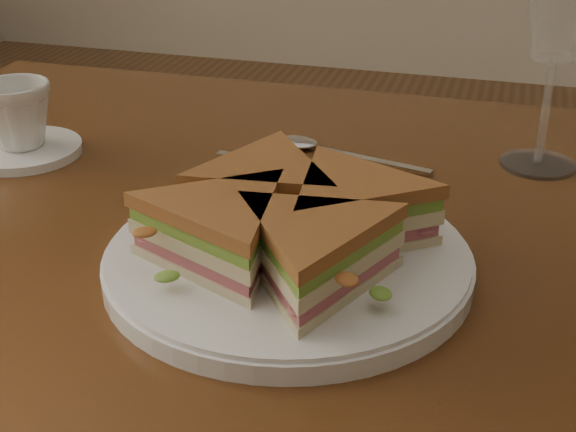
{
  "coord_description": "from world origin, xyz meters",
  "views": [
    {
      "loc": [
        0.13,
        -0.63,
        1.09
      ],
      "look_at": [
        -0.03,
        -0.09,
        0.8
      ],
      "focal_mm": 50.0,
      "sensor_mm": 36.0,
      "label": 1
    }
  ],
  "objects_px": {
    "sandwich_wedges": "(288,222)",
    "saucer": "(23,150)",
    "table": "(344,320)",
    "wine_glass": "(562,2)",
    "spoon": "(315,148)",
    "knife": "(303,170)",
    "coffee_cup": "(17,115)",
    "plate": "(288,262)"
  },
  "relations": [
    {
      "from": "table",
      "to": "wine_glass",
      "type": "xyz_separation_m",
      "value": [
        0.16,
        0.2,
        0.27
      ]
    },
    {
      "from": "spoon",
      "to": "coffee_cup",
      "type": "distance_m",
      "value": 0.32
    },
    {
      "from": "table",
      "to": "knife",
      "type": "relative_size",
      "value": 5.58
    },
    {
      "from": "sandwich_wedges",
      "to": "spoon",
      "type": "xyz_separation_m",
      "value": [
        -0.04,
        0.26,
        -0.04
      ]
    },
    {
      "from": "table",
      "to": "spoon",
      "type": "relative_size",
      "value": 6.64
    },
    {
      "from": "table",
      "to": "saucer",
      "type": "bearing_deg",
      "value": 168.98
    },
    {
      "from": "coffee_cup",
      "to": "plate",
      "type": "bearing_deg",
      "value": -4.79
    },
    {
      "from": "knife",
      "to": "coffee_cup",
      "type": "distance_m",
      "value": 0.31
    },
    {
      "from": "saucer",
      "to": "spoon",
      "type": "bearing_deg",
      "value": 17.73
    },
    {
      "from": "saucer",
      "to": "knife",
      "type": "bearing_deg",
      "value": 7.35
    },
    {
      "from": "sandwich_wedges",
      "to": "saucer",
      "type": "height_order",
      "value": "sandwich_wedges"
    },
    {
      "from": "saucer",
      "to": "coffee_cup",
      "type": "height_order",
      "value": "coffee_cup"
    },
    {
      "from": "sandwich_wedges",
      "to": "coffee_cup",
      "type": "distance_m",
      "value": 0.38
    },
    {
      "from": "table",
      "to": "sandwich_wedges",
      "type": "relative_size",
      "value": 4.0
    },
    {
      "from": "spoon",
      "to": "coffee_cup",
      "type": "height_order",
      "value": "coffee_cup"
    },
    {
      "from": "spoon",
      "to": "wine_glass",
      "type": "bearing_deg",
      "value": 19.61
    },
    {
      "from": "knife",
      "to": "wine_glass",
      "type": "relative_size",
      "value": 0.89
    },
    {
      "from": "coffee_cup",
      "to": "spoon",
      "type": "bearing_deg",
      "value": 37.42
    },
    {
      "from": "table",
      "to": "knife",
      "type": "xyz_separation_m",
      "value": [
        -0.07,
        0.11,
        0.1
      ]
    },
    {
      "from": "spoon",
      "to": "knife",
      "type": "height_order",
      "value": "spoon"
    },
    {
      "from": "sandwich_wedges",
      "to": "plate",
      "type": "bearing_deg",
      "value": 180.0
    },
    {
      "from": "spoon",
      "to": "plate",
      "type": "bearing_deg",
      "value": -66.9
    },
    {
      "from": "plate",
      "to": "sandwich_wedges",
      "type": "bearing_deg",
      "value": 0.0
    },
    {
      "from": "table",
      "to": "sandwich_wedges",
      "type": "distance_m",
      "value": 0.17
    },
    {
      "from": "knife",
      "to": "table",
      "type": "bearing_deg",
      "value": -50.82
    },
    {
      "from": "spoon",
      "to": "coffee_cup",
      "type": "relative_size",
      "value": 2.36
    },
    {
      "from": "knife",
      "to": "coffee_cup",
      "type": "relative_size",
      "value": 2.81
    },
    {
      "from": "plate",
      "to": "sandwich_wedges",
      "type": "relative_size",
      "value": 1.0
    },
    {
      "from": "wine_glass",
      "to": "coffee_cup",
      "type": "height_order",
      "value": "wine_glass"
    },
    {
      "from": "table",
      "to": "spoon",
      "type": "height_order",
      "value": "spoon"
    },
    {
      "from": "coffee_cup",
      "to": "table",
      "type": "bearing_deg",
      "value": 8.67
    },
    {
      "from": "knife",
      "to": "coffee_cup",
      "type": "bearing_deg",
      "value": -165.87
    },
    {
      "from": "table",
      "to": "sandwich_wedges",
      "type": "height_order",
      "value": "sandwich_wedges"
    },
    {
      "from": "plate",
      "to": "knife",
      "type": "distance_m",
      "value": 0.2
    },
    {
      "from": "table",
      "to": "coffee_cup",
      "type": "xyz_separation_m",
      "value": [
        -0.38,
        0.07,
        0.14
      ]
    },
    {
      "from": "knife",
      "to": "wine_glass",
      "type": "height_order",
      "value": "wine_glass"
    },
    {
      "from": "sandwich_wedges",
      "to": "saucer",
      "type": "relative_size",
      "value": 2.35
    },
    {
      "from": "wine_glass",
      "to": "coffee_cup",
      "type": "relative_size",
      "value": 3.15
    },
    {
      "from": "sandwich_wedges",
      "to": "knife",
      "type": "height_order",
      "value": "sandwich_wedges"
    },
    {
      "from": "plate",
      "to": "coffee_cup",
      "type": "bearing_deg",
      "value": 155.52
    },
    {
      "from": "wine_glass",
      "to": "saucer",
      "type": "bearing_deg",
      "value": -167.25
    },
    {
      "from": "saucer",
      "to": "wine_glass",
      "type": "bearing_deg",
      "value": 12.75
    }
  ]
}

